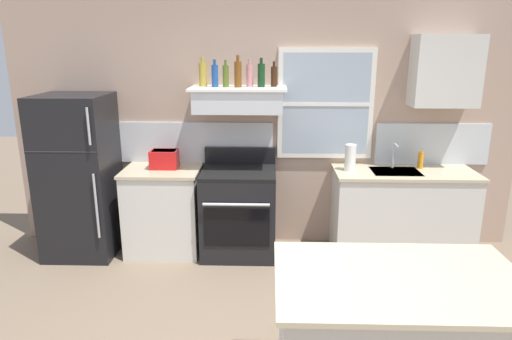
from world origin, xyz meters
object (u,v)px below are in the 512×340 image
Objects in this scene: stove_range at (239,211)px; dish_soap_bottle at (421,160)px; toaster at (164,159)px; bottle_olive_oil_square at (226,76)px; bottle_amber_wine at (238,74)px; paper_towel_roll at (350,158)px; refrigerator at (79,176)px; bottle_dark_green_wine at (261,75)px; bottle_blue_liqueur at (215,76)px; bottle_brown_stout at (274,76)px; bottle_champagne_gold_foil at (203,74)px; bottle_rose_pink at (250,75)px.

dish_soap_bottle is (1.88, 0.14, 0.54)m from stove_range.
bottle_olive_oil_square is (0.65, 0.01, 0.85)m from toaster.
bottle_amber_wine is 1.15× the size of paper_towel_roll.
bottle_amber_wine reaches higher than stove_range.
refrigerator is 5.94× the size of bottle_dark_green_wine.
toaster is 1.91m from paper_towel_roll.
toaster is 0.27× the size of stove_range.
stove_range is 1.41m from bottle_blue_liqueur.
bottle_brown_stout is at bearing 13.10° from bottle_amber_wine.
bottle_champagne_gold_foil is 1.18× the size of bottle_brown_stout.
refrigerator is 5.41× the size of bottle_amber_wine.
bottle_dark_green_wine is (1.88, 0.13, 1.03)m from refrigerator.
stove_range is 1.96m from dish_soap_bottle.
bottle_champagne_gold_foil reaches higher than toaster.
toaster is at bearing -175.10° from bottle_rose_pink.
bottle_blue_liqueur is at bearing -26.77° from bottle_champagne_gold_foil.
bottle_brown_stout is (0.35, 0.15, 1.38)m from stove_range.
dish_soap_bottle is at bearing 2.60° from refrigerator.
bottle_champagne_gold_foil is 1.08× the size of bottle_blue_liqueur.
bottle_champagne_gold_foil is at bearing 163.36° from bottle_olive_oil_square.
refrigerator reaches higher than dish_soap_bottle.
stove_range is at bearing -22.95° from bottle_champagne_gold_foil.
bottle_rose_pink is at bearing 15.92° from bottle_olive_oil_square.
refrigerator is at bearing -176.81° from bottle_amber_wine.
bottle_blue_liqueur is at bearing -177.87° from bottle_dark_green_wine.
refrigerator is 1.75m from bottle_blue_liqueur.
bottle_blue_liqueur is at bearing 1.59° from toaster.
bottle_champagne_gold_foil is 0.47m from bottle_rose_pink.
bottle_rose_pink reaches higher than bottle_olive_oil_square.
bottle_amber_wine is (-0.00, 0.07, 1.41)m from stove_range.
toaster is 1.10× the size of bottle_rose_pink.
paper_towel_roll is at bearing -1.98° from bottle_olive_oil_square.
dish_soap_bottle is at bearing -0.53° from bottle_brown_stout.
bottle_champagne_gold_foil reaches higher than bottle_brown_stout.
bottle_blue_liqueur is 0.46m from bottle_dark_green_wine.
toaster is 1.11× the size of bottle_blue_liqueur.
bottle_rose_pink reaches higher than bottle_brown_stout.
bottle_amber_wine reaches higher than paper_towel_roll.
bottle_dark_green_wine is 0.14m from bottle_brown_stout.
bottle_brown_stout is at bearing 4.05° from toaster.
dish_soap_bottle is at bearing 4.18° from stove_range.
bottle_dark_green_wine is 1.57× the size of dish_soap_bottle.
bottle_blue_liqueur is at bearing 175.58° from bottle_amber_wine.
dish_soap_bottle is at bearing 1.42° from toaster.
bottle_champagne_gold_foil reaches higher than bottle_rose_pink.
bottle_olive_oil_square is 1.07× the size of bottle_brown_stout.
bottle_amber_wine reaches higher than bottle_olive_oil_square.
bottle_olive_oil_square reaches higher than paper_towel_roll.
dish_soap_bottle is at bearing -0.33° from bottle_rose_pink.
bottle_brown_stout is at bearing 23.16° from stove_range.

